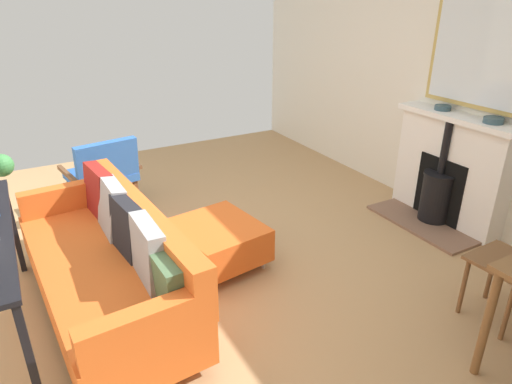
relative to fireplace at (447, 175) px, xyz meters
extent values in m
cube|color=tan|center=(2.46, -0.33, -0.48)|extent=(5.34, 6.40, 0.01)
cube|color=silver|center=(-0.21, -0.33, 0.88)|extent=(0.12, 6.40, 2.73)
cube|color=brown|center=(0.27, 0.00, -0.47)|extent=(0.39, 1.08, 0.03)
cube|color=white|center=(-0.03, 0.00, 0.03)|extent=(0.23, 1.14, 1.02)
cube|color=black|center=(0.06, 0.00, -0.14)|extent=(0.06, 0.53, 0.62)
cylinder|color=black|center=(0.10, 0.00, -0.22)|extent=(0.29, 0.29, 0.47)
cylinder|color=black|center=(0.10, 0.00, 0.03)|extent=(0.30, 0.30, 0.02)
cylinder|color=black|center=(0.10, 0.00, 0.29)|extent=(0.07, 0.07, 0.50)
cube|color=white|center=(-0.01, 0.00, 0.56)|extent=(0.28, 1.22, 0.05)
cube|color=tan|center=(-0.12, 0.00, 1.13)|extent=(0.04, 0.98, 0.97)
cube|color=silver|center=(-0.10, 0.00, 1.13)|extent=(0.01, 0.90, 0.89)
cylinder|color=#334C56|center=(-0.03, -0.20, 0.61)|extent=(0.15, 0.15, 0.04)
torus|color=#334C56|center=(-0.03, -0.20, 0.62)|extent=(0.15, 0.15, 0.01)
cylinder|color=#334C56|center=(-0.03, 0.33, 0.61)|extent=(0.16, 0.16, 0.05)
torus|color=#334C56|center=(-0.03, 0.33, 0.63)|extent=(0.16, 0.16, 0.01)
cylinder|color=#B2B2B7|center=(3.58, -1.04, -0.43)|extent=(0.04, 0.04, 0.10)
cylinder|color=#B2B2B7|center=(2.98, -1.08, -0.43)|extent=(0.04, 0.04, 0.10)
cylinder|color=#B2B2B7|center=(2.85, 0.62, -0.43)|extent=(0.04, 0.04, 0.10)
cube|color=orange|center=(3.22, -0.21, -0.23)|extent=(0.90, 2.06, 0.30)
cube|color=orange|center=(2.90, -0.23, 0.10)|extent=(0.28, 2.02, 0.36)
cube|color=orange|center=(3.29, -1.15, 0.03)|extent=(0.73, 0.17, 0.22)
cube|color=orange|center=(3.15, 0.73, 0.03)|extent=(0.73, 0.17, 0.22)
cube|color=maroon|center=(3.05, -0.95, 0.11)|extent=(0.19, 0.43, 0.42)
cube|color=#99999E|center=(3.02, -0.59, 0.11)|extent=(0.18, 0.41, 0.42)
cube|color=black|center=(3.00, -0.23, 0.10)|extent=(0.19, 0.41, 0.40)
cube|color=#99999E|center=(2.97, 0.17, 0.11)|extent=(0.13, 0.42, 0.42)
cube|color=#4C6B47|center=(2.95, 0.49, 0.07)|extent=(0.13, 0.32, 0.33)
cylinder|color=#B2B2B7|center=(2.55, -0.58, -0.44)|extent=(0.04, 0.04, 0.09)
cylinder|color=#B2B2B7|center=(2.47, -0.03, -0.44)|extent=(0.04, 0.04, 0.09)
cylinder|color=#B2B2B7|center=(2.06, -0.65, -0.44)|extent=(0.04, 0.04, 0.09)
cylinder|color=#B2B2B7|center=(1.98, -0.10, -0.44)|extent=(0.04, 0.04, 0.09)
cube|color=orange|center=(2.26, -0.34, -0.25)|extent=(0.72, 0.78, 0.28)
cube|color=brown|center=(2.66, -2.17, -0.31)|extent=(0.05, 0.05, 0.35)
cube|color=brown|center=(3.16, -2.08, -0.31)|extent=(0.05, 0.05, 0.35)
cube|color=brown|center=(2.58, -1.70, -0.31)|extent=(0.05, 0.05, 0.35)
cube|color=brown|center=(3.08, -1.61, -0.31)|extent=(0.05, 0.05, 0.35)
cube|color=#2D60B2|center=(2.87, -1.89, -0.11)|extent=(0.68, 0.65, 0.08)
cube|color=#2D60B2|center=(2.83, -1.64, 0.12)|extent=(0.61, 0.21, 0.39)
cube|color=brown|center=(2.56, -1.94, -0.02)|extent=(0.13, 0.53, 0.04)
cube|color=brown|center=(3.19, -1.84, -0.02)|extent=(0.13, 0.53, 0.04)
cube|color=black|center=(3.71, -1.01, -0.10)|extent=(0.04, 0.04, 0.76)
cube|color=black|center=(3.71, 0.59, -0.10)|extent=(0.04, 0.04, 0.76)
sphere|color=#387A3D|center=(3.65, -0.14, 0.72)|extent=(0.13, 0.13, 0.13)
cylinder|color=brown|center=(1.42, 1.48, -0.12)|extent=(0.05, 0.05, 0.73)
cylinder|color=brown|center=(0.72, 1.04, -0.26)|extent=(0.03, 0.03, 0.45)
cylinder|color=brown|center=(1.04, 1.06, -0.26)|extent=(0.03, 0.03, 0.45)
cylinder|color=brown|center=(1.03, 1.38, -0.26)|extent=(0.03, 0.03, 0.45)
cube|color=brown|center=(0.87, 1.21, -0.03)|extent=(0.42, 0.42, 0.02)
camera|label=1|loc=(3.55, 2.62, 1.62)|focal=31.60mm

